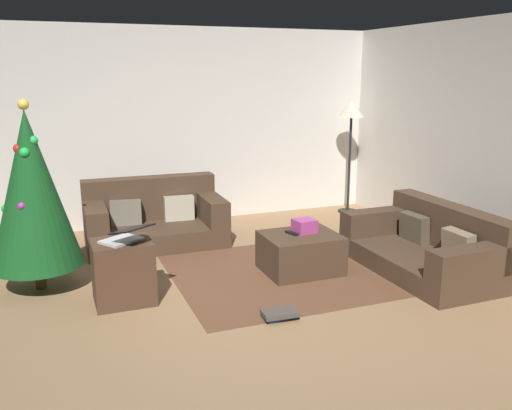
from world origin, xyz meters
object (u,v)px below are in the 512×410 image
at_px(couch_right, 430,247).
at_px(corner_lamp, 351,117).
at_px(laptop, 125,236).
at_px(book_stack, 280,314).
at_px(tv_remote, 292,233).
at_px(couch_left, 154,219).
at_px(gift_box, 304,226).
at_px(side_table, 123,272).
at_px(christmas_tree, 32,190).
at_px(ottoman, 300,253).

xyz_separation_m(couch_right, corner_lamp, (0.45, 2.43, 1.14)).
height_order(laptop, book_stack, laptop).
bearing_deg(tv_remote, laptop, 171.76).
bearing_deg(book_stack, laptop, 145.31).
bearing_deg(tv_remote, couch_left, 111.63).
relative_size(gift_box, side_table, 0.38).
distance_m(gift_box, christmas_tree, 2.68).
height_order(couch_right, side_table, couch_right).
bearing_deg(tv_remote, side_table, 170.05).
height_order(book_stack, corner_lamp, corner_lamp).
relative_size(couch_left, couch_right, 0.94).
bearing_deg(gift_box, couch_left, 131.04).
distance_m(couch_left, ottoman, 1.97).
bearing_deg(book_stack, christmas_tree, 142.21).
distance_m(christmas_tree, side_table, 1.16).
distance_m(couch_left, book_stack, 2.58).
xyz_separation_m(couch_left, christmas_tree, (-1.30, -1.05, 0.68)).
height_order(couch_left, couch_right, couch_left).
bearing_deg(corner_lamp, book_stack, -129.02).
height_order(couch_left, gift_box, couch_left).
bearing_deg(side_table, laptop, -57.54).
height_order(ottoman, side_table, side_table).
height_order(couch_left, ottoman, couch_left).
height_order(tv_remote, laptop, laptop).
distance_m(side_table, laptop, 0.35).
relative_size(tv_remote, corner_lamp, 0.10).
distance_m(side_table, book_stack, 1.46).
xyz_separation_m(couch_left, ottoman, (1.22, -1.55, -0.09)).
distance_m(couch_right, ottoman, 1.36).
bearing_deg(christmas_tree, tv_remote, -10.36).
distance_m(ottoman, side_table, 1.83).
xyz_separation_m(couch_right, laptop, (-3.07, 0.28, 0.38)).
bearing_deg(couch_right, christmas_tree, 75.54).
relative_size(tv_remote, book_stack, 0.50).
xyz_separation_m(couch_left, tv_remote, (1.14, -1.50, 0.12)).
relative_size(tv_remote, christmas_tree, 0.09).
height_order(gift_box, laptop, laptop).
height_order(tv_remote, side_table, side_table).
bearing_deg(christmas_tree, corner_lamp, 19.25).
bearing_deg(couch_left, ottoman, 129.40).
distance_m(couch_right, book_stack, 2.01).
bearing_deg(book_stack, couch_left, 102.83).
bearing_deg(couch_left, gift_box, 132.15).
height_order(couch_left, book_stack, couch_left).
bearing_deg(christmas_tree, ottoman, -11.04).
distance_m(tv_remote, corner_lamp, 2.82).
relative_size(christmas_tree, corner_lamp, 1.10).
xyz_separation_m(gift_box, corner_lamp, (1.66, 1.91, 0.92)).
distance_m(couch_right, corner_lamp, 2.72).
distance_m(couch_left, tv_remote, 1.89).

